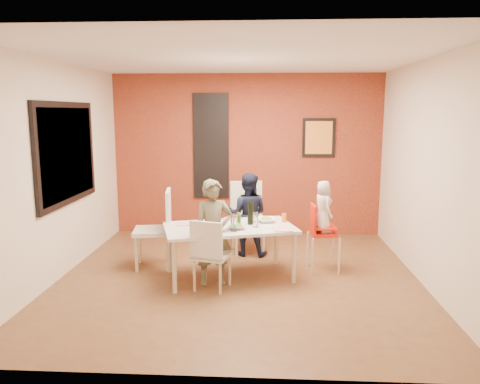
# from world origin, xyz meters

# --- Properties ---
(ground) EXTENTS (4.50, 4.50, 0.00)m
(ground) POSITION_xyz_m (0.00, 0.00, 0.00)
(ground) COLOR brown
(ground) RESTS_ON ground
(ceiling) EXTENTS (4.50, 4.50, 0.02)m
(ceiling) POSITION_xyz_m (0.00, 0.00, 2.70)
(ceiling) COLOR silver
(ceiling) RESTS_ON wall_back
(wall_back) EXTENTS (4.50, 0.02, 2.70)m
(wall_back) POSITION_xyz_m (0.00, 2.25, 1.35)
(wall_back) COLOR beige
(wall_back) RESTS_ON ground
(wall_front) EXTENTS (4.50, 0.02, 2.70)m
(wall_front) POSITION_xyz_m (0.00, -2.25, 1.35)
(wall_front) COLOR beige
(wall_front) RESTS_ON ground
(wall_left) EXTENTS (0.02, 4.50, 2.70)m
(wall_left) POSITION_xyz_m (-2.25, 0.00, 1.35)
(wall_left) COLOR beige
(wall_left) RESTS_ON ground
(wall_right) EXTENTS (0.02, 4.50, 2.70)m
(wall_right) POSITION_xyz_m (2.25, 0.00, 1.35)
(wall_right) COLOR beige
(wall_right) RESTS_ON ground
(brick_accent_wall) EXTENTS (4.50, 0.02, 2.70)m
(brick_accent_wall) POSITION_xyz_m (0.00, 2.23, 1.35)
(brick_accent_wall) COLOR maroon
(brick_accent_wall) RESTS_ON ground
(picture_window_frame) EXTENTS (0.05, 1.70, 1.30)m
(picture_window_frame) POSITION_xyz_m (-2.22, 0.20, 1.55)
(picture_window_frame) COLOR black
(picture_window_frame) RESTS_ON wall_left
(picture_window_pane) EXTENTS (0.02, 1.55, 1.15)m
(picture_window_pane) POSITION_xyz_m (-2.21, 0.20, 1.55)
(picture_window_pane) COLOR black
(picture_window_pane) RESTS_ON wall_left
(glassblock_strip) EXTENTS (0.55, 0.03, 1.70)m
(glassblock_strip) POSITION_xyz_m (-0.60, 2.21, 1.50)
(glassblock_strip) COLOR silver
(glassblock_strip) RESTS_ON wall_back
(glassblock_surround) EXTENTS (0.60, 0.03, 1.76)m
(glassblock_surround) POSITION_xyz_m (-0.60, 2.21, 1.50)
(glassblock_surround) COLOR black
(glassblock_surround) RESTS_ON wall_back
(art_print_frame) EXTENTS (0.54, 0.03, 0.64)m
(art_print_frame) POSITION_xyz_m (1.20, 2.21, 1.65)
(art_print_frame) COLOR black
(art_print_frame) RESTS_ON wall_back
(art_print_canvas) EXTENTS (0.44, 0.01, 0.54)m
(art_print_canvas) POSITION_xyz_m (1.20, 2.19, 1.65)
(art_print_canvas) COLOR gold
(art_print_canvas) RESTS_ON wall_back
(dining_table) EXTENTS (1.78, 1.29, 0.66)m
(dining_table) POSITION_xyz_m (-0.11, 0.01, 0.60)
(dining_table) COLOR silver
(dining_table) RESTS_ON ground
(chair_near) EXTENTS (0.48, 0.48, 0.85)m
(chair_near) POSITION_xyz_m (-0.31, -0.45, 0.48)
(chair_near) COLOR beige
(chair_near) RESTS_ON ground
(chair_far) EXTENTS (0.56, 0.56, 1.04)m
(chair_far) POSITION_xyz_m (0.06, 1.23, 0.58)
(chair_far) COLOR silver
(chair_far) RESTS_ON ground
(chair_left) EXTENTS (0.55, 0.55, 1.05)m
(chair_left) POSITION_xyz_m (-1.09, 0.37, 0.59)
(chair_left) COLOR silver
(chair_left) RESTS_ON ground
(high_chair) EXTENTS (0.40, 0.40, 0.89)m
(high_chair) POSITION_xyz_m (1.06, 0.36, 0.53)
(high_chair) COLOR red
(high_chair) RESTS_ON ground
(child_near) EXTENTS (0.54, 0.44, 1.28)m
(child_near) POSITION_xyz_m (-0.29, -0.21, 0.64)
(child_near) COLOR brown
(child_near) RESTS_ON ground
(child_far) EXTENTS (0.64, 0.52, 1.21)m
(child_far) POSITION_xyz_m (0.07, 0.98, 0.60)
(child_far) COLOR black
(child_far) RESTS_ON ground
(toddler) EXTENTS (0.32, 0.39, 0.67)m
(toddler) POSITION_xyz_m (1.08, 0.36, 0.86)
(toddler) COLOR beige
(toddler) RESTS_ON high_chair
(plate_near_left) EXTENTS (0.28, 0.28, 0.01)m
(plate_near_left) POSITION_xyz_m (-0.36, -0.42, 0.67)
(plate_near_left) COLOR white
(plate_near_left) RESTS_ON dining_table
(plate_far_mid) EXTENTS (0.27, 0.27, 0.01)m
(plate_far_mid) POSITION_xyz_m (-0.12, 0.40, 0.67)
(plate_far_mid) COLOR silver
(plate_far_mid) RESTS_ON dining_table
(plate_near_right) EXTENTS (0.26, 0.26, 0.01)m
(plate_near_right) POSITION_xyz_m (0.55, -0.13, 0.67)
(plate_near_right) COLOR white
(plate_near_right) RESTS_ON dining_table
(plate_far_left) EXTENTS (0.26, 0.26, 0.01)m
(plate_far_left) POSITION_xyz_m (-0.69, 0.09, 0.67)
(plate_far_left) COLOR silver
(plate_far_left) RESTS_ON dining_table
(salad_bowl_a) EXTENTS (0.28, 0.28, 0.05)m
(salad_bowl_a) POSITION_xyz_m (-0.02, -0.11, 0.69)
(salad_bowl_a) COLOR silver
(salad_bowl_a) RESTS_ON dining_table
(salad_bowl_b) EXTENTS (0.27, 0.27, 0.06)m
(salad_bowl_b) POSITION_xyz_m (0.34, 0.27, 0.69)
(salad_bowl_b) COLOR white
(salad_bowl_b) RESTS_ON dining_table
(wine_bottle) EXTENTS (0.08, 0.08, 0.29)m
(wine_bottle) POSITION_xyz_m (0.14, 0.13, 0.81)
(wine_bottle) COLOR black
(wine_bottle) RESTS_ON dining_table
(wine_glass_a) EXTENTS (0.07, 0.07, 0.21)m
(wine_glass_a) POSITION_xyz_m (-0.05, -0.22, 0.77)
(wine_glass_a) COLOR silver
(wine_glass_a) RESTS_ON dining_table
(wine_glass_b) EXTENTS (0.06, 0.06, 0.18)m
(wine_glass_b) POSITION_xyz_m (0.21, 0.01, 0.75)
(wine_glass_b) COLOR white
(wine_glass_b) RESTS_ON dining_table
(paper_towel_roll) EXTENTS (0.12, 0.12, 0.27)m
(paper_towel_roll) POSITION_xyz_m (-0.31, -0.08, 0.80)
(paper_towel_roll) COLOR white
(paper_towel_roll) RESTS_ON dining_table
(condiment_red) EXTENTS (0.04, 0.04, 0.14)m
(condiment_red) POSITION_xyz_m (-0.06, -0.01, 0.74)
(condiment_red) COLOR red
(condiment_red) RESTS_ON dining_table
(condiment_green) EXTENTS (0.04, 0.04, 0.16)m
(condiment_green) POSITION_xyz_m (0.01, 0.00, 0.74)
(condiment_green) COLOR #326722
(condiment_green) RESTS_ON dining_table
(condiment_brown) EXTENTS (0.04, 0.04, 0.15)m
(condiment_brown) POSITION_xyz_m (-0.01, 0.13, 0.74)
(condiment_brown) COLOR brown
(condiment_brown) RESTS_ON dining_table
(sippy_cup) EXTENTS (0.06, 0.06, 0.11)m
(sippy_cup) POSITION_xyz_m (0.57, 0.28, 0.72)
(sippy_cup) COLOR orange
(sippy_cup) RESTS_ON dining_table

